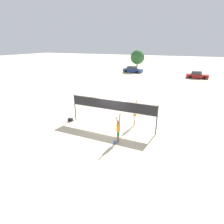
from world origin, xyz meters
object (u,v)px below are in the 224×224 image
at_px(volleyball, 115,142).
at_px(volleyball_net, 112,107).
at_px(player_spiker, 118,128).
at_px(tree_left_cluster, 137,57).
at_px(gear_bag, 70,120).
at_px(parked_car_mid, 133,70).
at_px(parked_car_near, 197,75).
at_px(player_blocker, 135,113).

bearing_deg(volleyball, volleyball_net, 118.05).
height_order(player_spiker, tree_left_cluster, tree_left_cluster).
xyz_separation_m(player_spiker, gear_bag, (-5.51, 1.68, -1.00)).
bearing_deg(parked_car_mid, parked_car_near, -0.50).
distance_m(volleyball_net, tree_left_cluster, 33.82).
xyz_separation_m(volleyball_net, volleyball, (1.32, -2.47, -1.72)).
distance_m(volleyball_net, gear_bag, 4.44).
xyz_separation_m(volleyball_net, player_spiker, (1.44, -2.17, -0.72)).
distance_m(volleyball_net, parked_car_near, 29.03).
bearing_deg(gear_bag, tree_left_cluster, 95.49).
xyz_separation_m(player_blocker, parked_car_mid, (-9.32, 29.29, -0.56)).
bearing_deg(gear_bag, parked_car_near, 68.73).
relative_size(parked_car_near, tree_left_cluster, 0.81).
height_order(volleyball_net, volleyball, volleyball_net).
height_order(player_spiker, parked_car_near, player_spiker).
xyz_separation_m(volleyball, parked_car_near, (5.76, 30.60, 0.51)).
xyz_separation_m(player_blocker, parked_car_near, (5.35, 27.15, -0.59)).
relative_size(parked_car_mid, tree_left_cluster, 0.94).
bearing_deg(volleyball_net, tree_left_cluster, 102.44).
distance_m(parked_car_mid, tree_left_cluster, 3.94).
xyz_separation_m(player_blocker, tree_left_cluster, (-9.01, 32.01, 2.28)).
bearing_deg(tree_left_cluster, volleyball, -76.37).
distance_m(volleyball_net, volleyball, 3.28).
height_order(gear_bag, parked_car_mid, parked_car_mid).
bearing_deg(gear_bag, volleyball, -20.20).
bearing_deg(tree_left_cluster, gear_bag, -84.51).
bearing_deg(volleyball, parked_car_near, 79.33).
relative_size(gear_bag, parked_car_mid, 0.08).
distance_m(volleyball, tree_left_cluster, 36.64).
distance_m(gear_bag, parked_car_near, 30.72).
relative_size(volleyball_net, volleyball, 32.26).
relative_size(player_blocker, tree_left_cluster, 0.43).
relative_size(volleyball, parked_car_mid, 0.05).
distance_m(volleyball_net, player_spiker, 2.71).
height_order(volleyball_net, parked_car_near, volleyball_net).
bearing_deg(volleyball_net, volleyball, -61.95).
height_order(volleyball_net, gear_bag, volleyball_net).
xyz_separation_m(player_spiker, volleyball, (-0.13, -0.29, -1.00)).
bearing_deg(volleyball_net, player_spiker, -56.43).
distance_m(player_spiker, parked_car_near, 30.83).
relative_size(gear_bag, tree_left_cluster, 0.08).
xyz_separation_m(volleyball_net, player_blocker, (1.73, 0.98, -0.62)).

